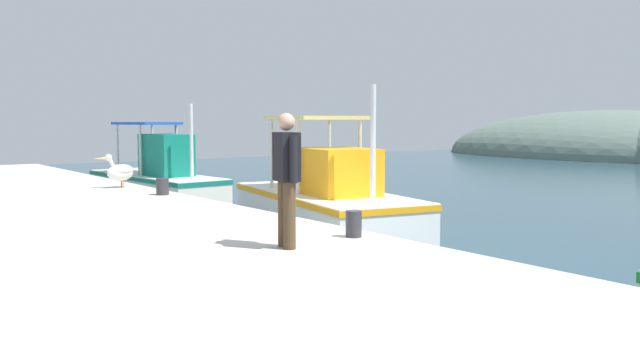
{
  "coord_description": "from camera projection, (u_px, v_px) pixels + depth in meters",
  "views": [
    {
      "loc": [
        8.15,
        -6.23,
        2.41
      ],
      "look_at": [
        -1.89,
        1.26,
        1.28
      ],
      "focal_mm": 37.04,
      "sensor_mm": 36.0,
      "label": 1
    }
  ],
  "objects": [
    {
      "name": "distant_hill_second",
      "position": [
        604.0,
        156.0,
        44.94
      ],
      "size": [
        24.76,
        13.6,
        6.27
      ],
      "primitive_type": "ellipsoid",
      "color": "#596B60",
      "rests_on": "ground"
    },
    {
      "name": "fishing_boat_nearest",
      "position": [
        157.0,
        178.0,
        20.34
      ],
      "size": [
        6.21,
        2.16,
        2.89
      ],
      "color": "silver",
      "rests_on": "ground"
    },
    {
      "name": "fishing_boat_second",
      "position": [
        326.0,
        203.0,
        14.12
      ],
      "size": [
        5.89,
        3.18,
        3.08
      ],
      "color": "white",
      "rests_on": "ground"
    },
    {
      "name": "pelican",
      "position": [
        120.0,
        171.0,
        15.87
      ],
      "size": [
        0.38,
        0.95,
        0.82
      ],
      "color": "tan",
      "rests_on": "quay_pier"
    },
    {
      "name": "fisherman_standing",
      "position": [
        287.0,
        174.0,
        8.3
      ],
      "size": [
        0.6,
        0.33,
        1.71
      ],
      "color": "#4C3823",
      "rests_on": "quay_pier"
    },
    {
      "name": "mooring_bollard_nearest",
      "position": [
        162.0,
        187.0,
        14.34
      ],
      "size": [
        0.27,
        0.27,
        0.36
      ],
      "primitive_type": "cylinder",
      "color": "#333338",
      "rests_on": "quay_pier"
    },
    {
      "name": "mooring_bollard_second",
      "position": [
        354.0,
        224.0,
        9.14
      ],
      "size": [
        0.23,
        0.23,
        0.37
      ],
      "primitive_type": "cylinder",
      "color": "#333338",
      "rests_on": "quay_pier"
    }
  ]
}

